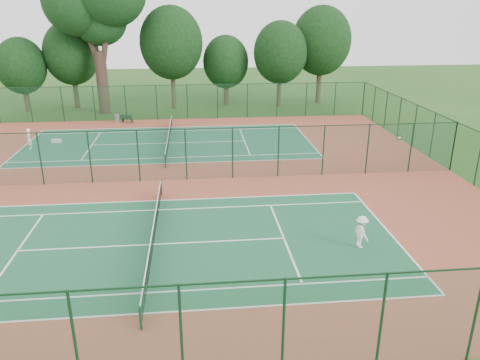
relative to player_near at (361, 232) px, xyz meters
name	(u,v)px	position (x,y,z in m)	size (l,w,h in m)	color
ground	(164,180)	(-9.88, 10.25, -0.82)	(120.00, 120.00, 0.00)	#275019
red_pad	(164,180)	(-9.88, 10.25, -0.82)	(40.00, 36.00, 0.01)	brown
court_near	(154,244)	(-9.88, 1.25, -0.81)	(23.77, 10.97, 0.01)	#1B5836
court_far	(169,143)	(-9.88, 19.25, -0.81)	(23.77, 10.97, 0.01)	#1C5B3D
fence_north	(172,102)	(-9.88, 28.25, 0.94)	(40.00, 0.09, 3.50)	#164424
fence_south	(129,338)	(-9.88, -7.75, 0.94)	(40.00, 0.09, 3.50)	#17472D
fence_east	(454,146)	(10.12, 10.25, 0.94)	(0.09, 36.00, 3.50)	#194C28
fence_divider	(162,155)	(-9.88, 10.25, 0.94)	(40.00, 0.09, 3.50)	#16442C
tennis_net_near	(153,235)	(-9.88, 1.25, -0.28)	(0.10, 12.90, 0.97)	#12321C
tennis_net_far	(169,137)	(-9.88, 19.25, -0.28)	(0.10, 12.90, 0.97)	#163E26
player_near	(361,232)	(0.00, 0.00, 0.00)	(1.04, 0.60, 1.61)	white
player_far	(29,139)	(-20.99, 18.58, 0.04)	(0.61, 0.40, 1.68)	white
trash_bin	(117,119)	(-15.32, 27.28, -0.41)	(0.44, 0.44, 0.80)	gray
bench	(127,119)	(-14.34, 27.12, -0.40)	(1.35, 0.87, 0.80)	#11321A
kit_bag	(56,141)	(-19.40, 20.38, -0.66)	(0.80, 0.30, 0.30)	silver
stray_ball_a	(205,181)	(-7.15, 9.75, -0.78)	(0.07, 0.07, 0.07)	#D0D631
stray_ball_b	(229,181)	(-5.57, 9.61, -0.78)	(0.07, 0.07, 0.07)	#BFDB33
stray_ball_c	(142,181)	(-11.26, 10.04, -0.78)	(0.07, 0.07, 0.07)	#D6E435
big_tree	(96,0)	(-17.11, 32.06, 10.58)	(10.49, 7.68, 16.11)	#35241D
evergreen_row	(179,107)	(-9.38, 34.50, -0.82)	(39.00, 5.00, 12.00)	black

